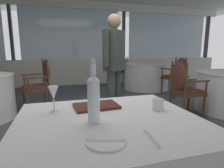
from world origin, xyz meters
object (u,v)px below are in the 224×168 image
(menu_book, at_px, (96,106))
(dining_chair_0_1, at_px, (124,68))
(wine_glass, at_px, (53,94))
(dining_chair_1_1, at_px, (40,81))
(dining_chair_0_0, at_px, (177,73))
(dining_chair_3_1, at_px, (183,86))
(side_plate, at_px, (106,141))
(water_tumbler, at_px, (158,104))
(diner_person_0, at_px, (114,62))
(water_bottle, at_px, (94,97))

(menu_book, relative_size, dining_chair_0_1, 0.34)
(wine_glass, xyz_separation_m, dining_chair_1_1, (-0.31, 2.48, -0.30))
(menu_book, xyz_separation_m, dining_chair_0_0, (2.59, 2.70, -0.18))
(dining_chair_0_1, xyz_separation_m, dining_chair_1_1, (-2.55, -2.34, 0.04))
(dining_chair_0_0, height_order, dining_chair_3_1, dining_chair_0_0)
(wine_glass, height_order, dining_chair_0_1, wine_glass)
(side_plate, bearing_deg, water_tumbler, 37.02)
(side_plate, distance_m, diner_person_0, 2.22)
(dining_chair_0_0, xyz_separation_m, dining_chair_0_1, (-0.64, 2.09, -0.04))
(dining_chair_0_0, distance_m, dining_chair_1_1, 3.21)
(menu_book, bearing_deg, wine_glass, -179.61)
(wine_glass, relative_size, water_tumbler, 2.22)
(wine_glass, relative_size, dining_chair_0_1, 0.19)
(dining_chair_0_1, bearing_deg, dining_chair_0_0, 0.00)
(dining_chair_1_1, xyz_separation_m, dining_chair_3_1, (2.41, -1.06, -0.02))
(menu_book, height_order, dining_chair_3_1, dining_chair_3_1)
(water_bottle, relative_size, wine_glass, 2.05)
(water_bottle, height_order, dining_chair_1_1, water_bottle)
(dining_chair_0_0, bearing_deg, water_bottle, 121.06)
(wine_glass, distance_m, water_tumbler, 0.72)
(water_bottle, bearing_deg, dining_chair_0_0, 48.16)
(water_tumbler, bearing_deg, dining_chair_0_0, 52.73)
(diner_person_0, bearing_deg, dining_chair_0_1, 116.66)
(side_plate, xyz_separation_m, dining_chair_1_1, (-0.54, 2.98, -0.18))
(side_plate, distance_m, dining_chair_3_1, 2.69)
(water_bottle, bearing_deg, side_plate, -88.36)
(side_plate, distance_m, water_tumbler, 0.58)
(menu_book, xyz_separation_m, dining_chair_3_1, (1.81, 1.40, -0.21))
(menu_book, height_order, dining_chair_0_0, dining_chair_0_0)
(wine_glass, distance_m, dining_chair_0_1, 5.33)
(wine_glass, xyz_separation_m, dining_chair_0_1, (2.24, 4.82, -0.34))
(dining_chair_3_1, bearing_deg, side_plate, -133.63)
(wine_glass, height_order, dining_chair_1_1, dining_chair_1_1)
(water_bottle, distance_m, water_tumbler, 0.49)
(dining_chair_1_1, bearing_deg, menu_book, 88.22)
(water_tumbler, distance_m, dining_chair_0_1, 5.21)
(dining_chair_0_1, bearing_deg, menu_book, -39.21)
(water_bottle, relative_size, dining_chair_3_1, 0.38)
(side_plate, bearing_deg, dining_chair_3_1, 45.74)
(dining_chair_0_0, height_order, diner_person_0, diner_person_0)
(side_plate, relative_size, wine_glass, 1.04)
(side_plate, bearing_deg, water_bottle, 91.64)
(diner_person_0, bearing_deg, dining_chair_1_1, -166.61)
(wine_glass, relative_size, dining_chair_0_0, 0.18)
(side_plate, bearing_deg, dining_chair_0_1, 69.32)
(water_bottle, distance_m, diner_person_0, 1.97)
(water_bottle, relative_size, dining_chair_1_1, 0.36)
(side_plate, height_order, wine_glass, wine_glass)
(dining_chair_1_1, distance_m, diner_person_0, 1.55)
(wine_glass, relative_size, dining_chair_1_1, 0.18)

